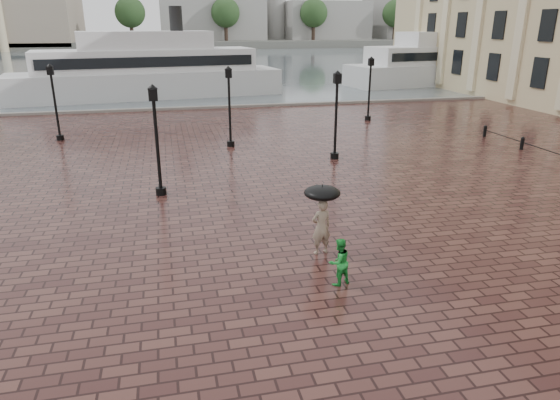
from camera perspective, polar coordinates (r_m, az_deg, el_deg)
name	(u,v)px	position (r m, az deg, el deg)	size (l,w,h in m)	color
ground	(399,299)	(13.60, 13.44, -10.94)	(300.00, 300.00, 0.00)	#351A18
harbour_water	(191,60)	(102.76, -10.17, 15.51)	(240.00, 240.00, 0.00)	#4C565D
quay_edge	(232,108)	(43.29, -5.47, 10.48)	(80.00, 0.60, 0.30)	slate
far_shore	(178,42)	(170.58, -11.59, 17.27)	(300.00, 60.00, 2.00)	#4C4C47
distant_skyline	(332,14)	(169.16, 5.95, 20.39)	(102.50, 22.00, 33.00)	gray
far_trees	(179,13)	(148.52, -11.50, 20.24)	(188.00, 8.00, 13.50)	#2D2119
street_lamps	(237,107)	(28.62, -4.88, 10.55)	(21.44, 14.44, 4.40)	black
adult_pedestrian	(321,227)	(15.35, 4.72, -3.11)	(0.64, 0.42, 1.76)	gray
child_pedestrian	(339,262)	(13.71, 6.76, -7.04)	(0.65, 0.51, 1.35)	green
ferry_near	(148,70)	(50.95, -14.89, 14.12)	(25.89, 9.60, 8.29)	silver
ferry_far	(446,63)	(63.77, 18.47, 14.68)	(24.94, 9.45, 7.98)	silver
umbrella	(322,193)	(14.96, 4.84, 0.82)	(1.10, 1.10, 1.16)	black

